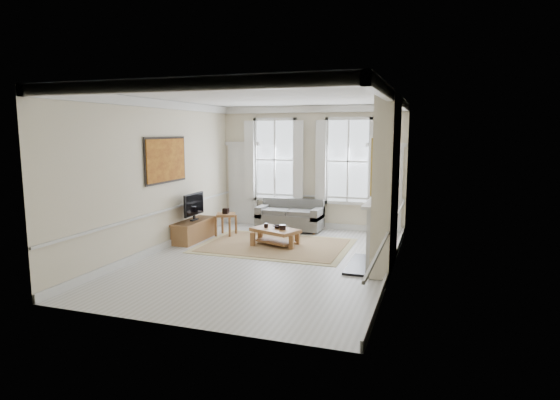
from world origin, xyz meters
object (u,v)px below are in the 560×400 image
(coffee_table, at_px, (275,232))
(tv_stand, at_px, (194,230))
(sofa, at_px, (290,217))
(side_table, at_px, (226,218))

(coffee_table, xyz_separation_m, tv_stand, (-2.11, -0.11, -0.08))
(sofa, distance_m, side_table, 1.85)
(side_table, bearing_deg, sofa, 41.51)
(sofa, xyz_separation_m, coffee_table, (0.21, -1.89, -0.02))
(sofa, height_order, side_table, sofa)
(sofa, height_order, coffee_table, sofa)
(sofa, xyz_separation_m, tv_stand, (-1.90, -2.00, -0.10))
(sofa, height_order, tv_stand, sofa)
(side_table, bearing_deg, coffee_table, -22.66)
(tv_stand, bearing_deg, sofa, 46.55)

